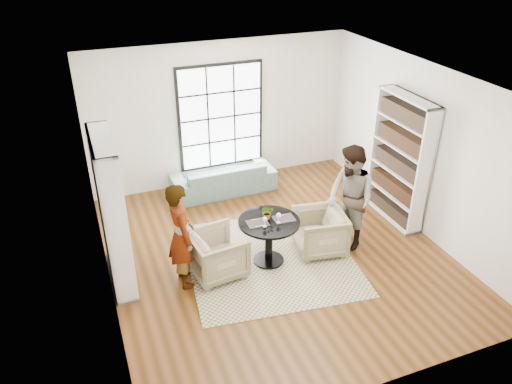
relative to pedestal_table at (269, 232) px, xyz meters
name	(u,v)px	position (x,y,z in m)	size (l,w,h in m)	color
ground	(276,253)	(0.21, 0.17, -0.58)	(6.00, 6.00, 0.00)	brown
room_shell	(265,175)	(0.21, 0.71, 0.68)	(6.00, 6.01, 6.00)	silver
rug	(270,259)	(0.05, 0.04, -0.57)	(2.71, 2.71, 0.01)	#B5AF88
pedestal_table	(269,232)	(0.00, 0.00, 0.00)	(1.00, 1.00, 0.80)	black
sofa	(223,178)	(0.05, 2.62, -0.26)	(2.14, 0.84, 0.63)	slate
armchair_left	(217,254)	(-0.88, 0.00, -0.20)	(0.81, 0.83, 0.75)	#C0BD89
armchair_right	(319,232)	(0.93, -0.01, -0.20)	(0.80, 0.82, 0.75)	tan
person_left	(181,235)	(-1.43, 0.00, 0.29)	(0.63, 0.41, 1.73)	gray
person_right	(350,198)	(1.48, -0.01, 0.35)	(0.90, 0.70, 1.84)	gray
placemat_left	(258,223)	(-0.20, 0.00, 0.22)	(0.34, 0.26, 0.01)	black
placemat_right	(284,219)	(0.25, -0.03, 0.22)	(0.34, 0.26, 0.01)	black
cutlery_left	(258,223)	(-0.20, 0.00, 0.23)	(0.14, 0.22, 0.01)	silver
cutlery_right	(284,218)	(0.25, -0.03, 0.23)	(0.14, 0.22, 0.01)	silver
wine_glass_left	(265,220)	(-0.13, -0.13, 0.35)	(0.08, 0.08, 0.17)	silver
wine_glass_right	(279,216)	(0.12, -0.10, 0.35)	(0.08, 0.08, 0.18)	silver
flower_centerpiece	(267,212)	(0.00, 0.08, 0.33)	(0.20, 0.18, 0.23)	gray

